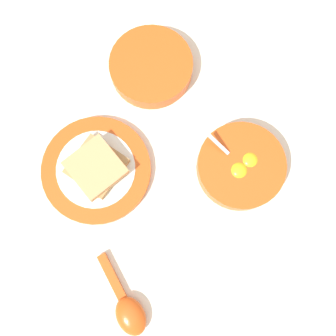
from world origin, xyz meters
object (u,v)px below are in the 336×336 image
(egg_bowl, at_px, (241,166))
(toast_sandwich, at_px, (96,167))
(soup_spoon, at_px, (128,310))
(congee_bowl, at_px, (151,67))
(toast_plate, at_px, (96,170))

(egg_bowl, height_order, toast_sandwich, egg_bowl)
(egg_bowl, height_order, soup_spoon, egg_bowl)
(egg_bowl, xyz_separation_m, congee_bowl, (0.27, -0.07, -0.00))
(toast_plate, distance_m, toast_sandwich, 0.03)
(toast_sandwich, xyz_separation_m, soup_spoon, (-0.21, 0.18, -0.02))
(toast_plate, height_order, congee_bowl, congee_bowl)
(congee_bowl, bearing_deg, soup_spoon, 121.52)
(toast_plate, distance_m, congee_bowl, 0.25)
(egg_bowl, bearing_deg, toast_sandwich, 36.98)
(soup_spoon, height_order, congee_bowl, congee_bowl)
(egg_bowl, distance_m, congee_bowl, 0.28)
(congee_bowl, bearing_deg, toast_plate, 99.62)
(soup_spoon, bearing_deg, congee_bowl, -58.48)
(toast_plate, relative_size, soup_spoon, 1.35)
(egg_bowl, xyz_separation_m, toast_plate, (0.23, 0.18, -0.01))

